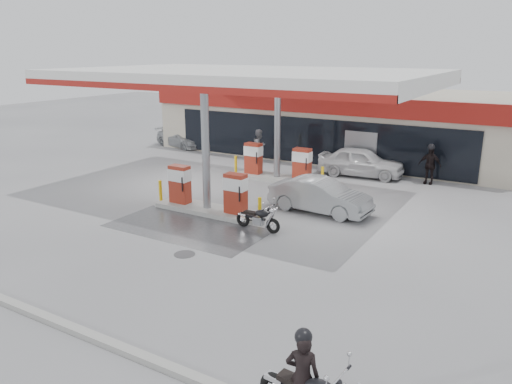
% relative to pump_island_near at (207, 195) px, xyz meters
% --- Properties ---
extents(ground, '(90.00, 90.00, 0.00)m').
position_rel_pump_island_near_xyz_m(ground, '(0.00, -2.00, -0.71)').
color(ground, gray).
rests_on(ground, ground).
extents(wet_patch, '(6.00, 3.00, 0.00)m').
position_rel_pump_island_near_xyz_m(wet_patch, '(0.50, -2.00, -0.71)').
color(wet_patch, '#4C4C4F').
rests_on(wet_patch, ground).
extents(drain_cover, '(0.70, 0.70, 0.01)m').
position_rel_pump_island_near_xyz_m(drain_cover, '(2.00, -4.00, -0.71)').
color(drain_cover, '#38383A').
rests_on(drain_cover, ground).
extents(kerb, '(28.00, 0.25, 0.15)m').
position_rel_pump_island_near_xyz_m(kerb, '(0.00, -9.00, -0.64)').
color(kerb, gray).
rests_on(kerb, ground).
extents(store_building, '(22.00, 8.22, 4.00)m').
position_rel_pump_island_near_xyz_m(store_building, '(0.01, 13.94, 1.30)').
color(store_building, beige).
rests_on(store_building, ground).
extents(canopy, '(16.00, 10.02, 5.51)m').
position_rel_pump_island_near_xyz_m(canopy, '(0.00, 3.00, 4.56)').
color(canopy, silver).
rests_on(canopy, ground).
extents(pump_island_near, '(5.14, 1.30, 1.78)m').
position_rel_pump_island_near_xyz_m(pump_island_near, '(0.00, 0.00, 0.00)').
color(pump_island_near, '#9E9E99').
rests_on(pump_island_near, ground).
extents(pump_island_far, '(5.14, 1.30, 1.78)m').
position_rel_pump_island_near_xyz_m(pump_island_far, '(0.00, 6.00, 0.00)').
color(pump_island_far, '#9E9E99').
rests_on(pump_island_far, ground).
extents(biker_main, '(0.71, 0.57, 1.69)m').
position_rel_pump_island_near_xyz_m(biker_main, '(8.53, -8.79, 0.14)').
color(biker_main, black).
rests_on(biker_main, ground).
extents(parked_motorcycle, '(1.90, 0.73, 0.98)m').
position_rel_pump_island_near_xyz_m(parked_motorcycle, '(2.92, -0.80, -0.28)').
color(parked_motorcycle, black).
rests_on(parked_motorcycle, ground).
extents(sedan_white, '(4.61, 2.25, 1.51)m').
position_rel_pump_island_near_xyz_m(sedan_white, '(3.38, 9.00, 0.05)').
color(sedan_white, silver).
rests_on(sedan_white, ground).
extents(attendant, '(0.83, 1.03, 2.01)m').
position_rel_pump_island_near_xyz_m(attendant, '(-2.68, 8.80, 0.30)').
color(attendant, slate).
rests_on(attendant, ground).
extents(hatchback_silver, '(4.28, 1.70, 1.39)m').
position_rel_pump_island_near_xyz_m(hatchback_silver, '(4.00, 2.33, -0.02)').
color(hatchback_silver, gray).
rests_on(hatchback_silver, ground).
extents(parked_car_left, '(4.31, 2.47, 1.18)m').
position_rel_pump_island_near_xyz_m(parked_car_left, '(-10.00, 10.64, -0.12)').
color(parked_car_left, '#9A9EA2').
rests_on(parked_car_left, ground).
extents(biker_walking, '(1.13, 0.54, 1.88)m').
position_rel_pump_island_near_xyz_m(biker_walking, '(6.81, 9.21, 0.23)').
color(biker_walking, black).
rests_on(biker_walking, ground).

